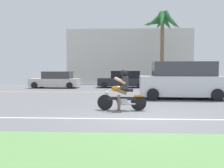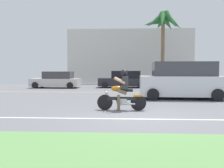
# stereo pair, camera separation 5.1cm
# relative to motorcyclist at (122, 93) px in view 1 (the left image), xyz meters

# --- Properties ---
(ground) EXTENTS (56.00, 30.00, 0.04)m
(ground) POSITION_rel_motorcyclist_xyz_m (0.56, 1.71, -0.71)
(ground) COLOR slate
(grass_median) EXTENTS (56.00, 3.80, 0.06)m
(grass_median) POSITION_rel_motorcyclist_xyz_m (0.56, -5.39, -0.66)
(grass_median) COLOR #5B8C4C
(grass_median) RESTS_ON ground
(lane_line_near) EXTENTS (50.40, 0.12, 0.01)m
(lane_line_near) POSITION_rel_motorcyclist_xyz_m (0.56, -1.61, -0.69)
(lane_line_near) COLOR silver
(lane_line_near) RESTS_ON ground
(lane_line_far) EXTENTS (50.40, 0.12, 0.01)m
(lane_line_far) POSITION_rel_motorcyclist_xyz_m (0.56, 7.37, -0.69)
(lane_line_far) COLOR yellow
(lane_line_far) RESTS_ON ground
(motorcyclist) EXTENTS (1.95, 0.64, 1.63)m
(motorcyclist) POSITION_rel_motorcyclist_xyz_m (0.00, 0.00, 0.00)
(motorcyclist) COLOR black
(motorcyclist) RESTS_ON ground
(suv_nearby) EXTENTS (4.83, 2.28, 2.06)m
(suv_nearby) POSITION_rel_motorcyclist_xyz_m (3.34, 3.95, 0.31)
(suv_nearby) COLOR silver
(suv_nearby) RESTS_ON ground
(parked_car_0) EXTENTS (4.47, 1.96, 1.49)m
(parked_car_0) POSITION_rel_motorcyclist_xyz_m (-6.05, 11.27, 0.01)
(parked_car_0) COLOR beige
(parked_car_0) RESTS_ON ground
(parked_car_1) EXTENTS (4.52, 1.99, 1.55)m
(parked_car_1) POSITION_rel_motorcyclist_xyz_m (0.06, 12.08, 0.03)
(parked_car_1) COLOR #232328
(parked_car_1) RESTS_ON ground
(parked_car_2) EXTENTS (3.63, 1.97, 1.62)m
(parked_car_2) POSITION_rel_motorcyclist_xyz_m (6.46, 10.42, 0.06)
(parked_car_2) COLOR navy
(parked_car_2) RESTS_ON ground
(palm_tree_0) EXTENTS (4.09, 4.10, 7.57)m
(palm_tree_0) POSITION_rel_motorcyclist_xyz_m (4.05, 14.57, 5.57)
(palm_tree_0) COLOR brown
(palm_tree_0) RESTS_ON ground
(building_far) EXTENTS (14.87, 4.00, 6.45)m
(building_far) POSITION_rel_motorcyclist_xyz_m (0.80, 19.71, 2.53)
(building_far) COLOR beige
(building_far) RESTS_ON ground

